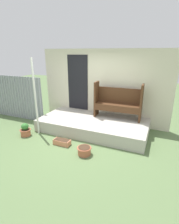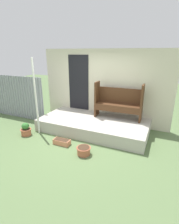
{
  "view_description": "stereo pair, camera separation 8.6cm",
  "coord_description": "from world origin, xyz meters",
  "px_view_note": "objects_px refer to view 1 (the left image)",
  "views": [
    {
      "loc": [
        2.16,
        -4.12,
        2.5
      ],
      "look_at": [
        0.28,
        0.29,
        0.84
      ],
      "focal_mm": 28.0,
      "sensor_mm": 36.0,
      "label": 1
    },
    {
      "loc": [
        2.24,
        -4.08,
        2.5
      ],
      "look_at": [
        0.28,
        0.29,
        0.84
      ],
      "focal_mm": 28.0,
      "sensor_mm": 36.0,
      "label": 2
    }
  ],
  "objects_px": {
    "support_post": "(35,98)",
    "planter_box_rect": "(62,142)",
    "bench": "(118,101)",
    "flower_pot_left": "(25,130)",
    "flower_pot_middle": "(84,150)"
  },
  "relations": [
    {
      "from": "support_post",
      "to": "planter_box_rect",
      "type": "bearing_deg",
      "value": -17.15
    },
    {
      "from": "bench",
      "to": "planter_box_rect",
      "type": "xyz_separation_m",
      "value": [
        -1.13,
        -1.73,
        -0.89
      ]
    },
    {
      "from": "support_post",
      "to": "planter_box_rect",
      "type": "distance_m",
      "value": 1.57
    },
    {
      "from": "bench",
      "to": "support_post",
      "type": "bearing_deg",
      "value": -149.23
    },
    {
      "from": "support_post",
      "to": "flower_pot_left",
      "type": "xyz_separation_m",
      "value": [
        -0.27,
        -0.29,
        -1.0
      ]
    },
    {
      "from": "planter_box_rect",
      "to": "flower_pot_left",
      "type": "bearing_deg",
      "value": 178.36
    },
    {
      "from": "flower_pot_middle",
      "to": "planter_box_rect",
      "type": "xyz_separation_m",
      "value": [
        -0.79,
        0.21,
        -0.04
      ]
    },
    {
      "from": "planter_box_rect",
      "to": "bench",
      "type": "bearing_deg",
      "value": 56.83
    },
    {
      "from": "flower_pot_left",
      "to": "flower_pot_middle",
      "type": "distance_m",
      "value": 2.15
    },
    {
      "from": "support_post",
      "to": "flower_pot_middle",
      "type": "xyz_separation_m",
      "value": [
        1.87,
        -0.54,
        -1.06
      ]
    },
    {
      "from": "support_post",
      "to": "flower_pot_middle",
      "type": "relative_size",
      "value": 6.28
    },
    {
      "from": "flower_pot_middle",
      "to": "planter_box_rect",
      "type": "relative_size",
      "value": 0.78
    },
    {
      "from": "flower_pot_middle",
      "to": "planter_box_rect",
      "type": "bearing_deg",
      "value": 165.16
    },
    {
      "from": "support_post",
      "to": "flower_pot_left",
      "type": "bearing_deg",
      "value": -133.12
    },
    {
      "from": "flower_pot_middle",
      "to": "planter_box_rect",
      "type": "distance_m",
      "value": 0.82
    }
  ]
}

